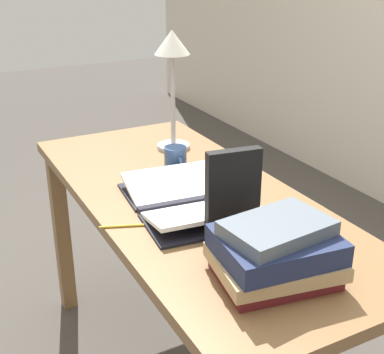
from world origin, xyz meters
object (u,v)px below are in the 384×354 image
Objects in this scene: reading_lamp at (172,61)px; pencil at (131,226)px; book_stack_tall at (276,252)px; book_standing_upright at (233,196)px; open_book at (188,200)px; coffee_mug at (176,159)px.

pencil is (0.52, -0.39, -0.33)m from reading_lamp.
book_stack_tall is at bearing 27.12° from pencil.
book_standing_upright is at bearing -13.84° from reading_lamp.
open_book is at bearing -169.94° from book_standing_upright.
open_book is 0.60m from reading_lamp.
reading_lamp is at bearing 174.70° from book_standing_upright.
reading_lamp reaches higher than coffee_mug.
book_stack_tall reaches higher than pencil.
reading_lamp reaches higher than open_book.
reading_lamp is 4.22× the size of coffee_mug.
pencil is (-0.19, -0.21, -0.12)m from book_standing_upright.
coffee_mug is (0.21, -0.09, -0.30)m from reading_lamp.
coffee_mug is (-0.71, 0.09, -0.03)m from book_stack_tall.
reading_lamp reaches higher than pencil.
book_stack_tall is at bearing 5.70° from open_book.
reading_lamp is at bearing 168.64° from book_stack_tall.
pencil is at bearing -123.72° from book_standing_upright.
book_standing_upright is 0.57× the size of reading_lamp.
book_stack_tall is 2.95× the size of coffee_mug.
book_standing_upright is at bearing -9.31° from coffee_mug.
book_standing_upright is 0.31m from pencil.
coffee_mug is at bearing 136.80° from pencil.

